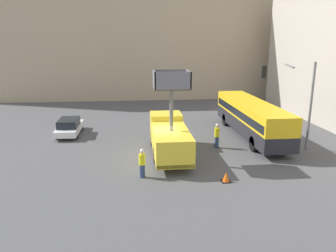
{
  "coord_description": "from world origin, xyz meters",
  "views": [
    {
      "loc": [
        -1.6,
        -21.06,
        7.82
      ],
      "look_at": [
        0.71,
        1.61,
        1.95
      ],
      "focal_mm": 35.0,
      "sensor_mm": 36.0,
      "label": 1
    }
  ],
  "objects_px": {
    "road_worker_near_truck": "(142,163)",
    "road_worker_directing": "(217,136)",
    "traffic_light_pole": "(295,91)",
    "traffic_cone_near_truck": "(226,177)",
    "parked_car_curbside": "(69,126)",
    "utility_truck": "(169,135)",
    "city_bus": "(251,116)"
  },
  "relations": [
    {
      "from": "utility_truck",
      "to": "road_worker_near_truck",
      "type": "relative_size",
      "value": 4.14
    },
    {
      "from": "parked_car_curbside",
      "to": "utility_truck",
      "type": "bearing_deg",
      "value": -38.17
    },
    {
      "from": "city_bus",
      "to": "parked_car_curbside",
      "type": "distance_m",
      "value": 15.57
    },
    {
      "from": "traffic_light_pole",
      "to": "parked_car_curbside",
      "type": "bearing_deg",
      "value": 161.75
    },
    {
      "from": "city_bus",
      "to": "road_worker_directing",
      "type": "xyz_separation_m",
      "value": [
        -3.59,
        -2.83,
        -0.82
      ]
    },
    {
      "from": "traffic_light_pole",
      "to": "parked_car_curbside",
      "type": "height_order",
      "value": "traffic_light_pole"
    },
    {
      "from": "utility_truck",
      "to": "parked_car_curbside",
      "type": "bearing_deg",
      "value": 141.83
    },
    {
      "from": "utility_truck",
      "to": "traffic_light_pole",
      "type": "xyz_separation_m",
      "value": [
        9.17,
        0.64,
        2.86
      ]
    },
    {
      "from": "traffic_cone_near_truck",
      "to": "utility_truck",
      "type": "bearing_deg",
      "value": 120.35
    },
    {
      "from": "parked_car_curbside",
      "to": "road_worker_directing",
      "type": "bearing_deg",
      "value": -22.37
    },
    {
      "from": "road_worker_near_truck",
      "to": "city_bus",
      "type": "bearing_deg",
      "value": -66.24
    },
    {
      "from": "road_worker_near_truck",
      "to": "parked_car_curbside",
      "type": "height_order",
      "value": "road_worker_near_truck"
    },
    {
      "from": "utility_truck",
      "to": "traffic_light_pole",
      "type": "height_order",
      "value": "traffic_light_pole"
    },
    {
      "from": "road_worker_directing",
      "to": "city_bus",
      "type": "bearing_deg",
      "value": -55.92
    },
    {
      "from": "road_worker_near_truck",
      "to": "parked_car_curbside",
      "type": "distance_m",
      "value": 11.63
    },
    {
      "from": "city_bus",
      "to": "traffic_cone_near_truck",
      "type": "bearing_deg",
      "value": 168.37
    },
    {
      "from": "traffic_light_pole",
      "to": "road_worker_near_truck",
      "type": "bearing_deg",
      "value": -159.09
    },
    {
      "from": "traffic_light_pole",
      "to": "road_worker_near_truck",
      "type": "height_order",
      "value": "traffic_light_pole"
    },
    {
      "from": "road_worker_directing",
      "to": "utility_truck",
      "type": "bearing_deg",
      "value": 106.98
    },
    {
      "from": "city_bus",
      "to": "road_worker_near_truck",
      "type": "distance_m",
      "value": 12.28
    },
    {
      "from": "utility_truck",
      "to": "city_bus",
      "type": "xyz_separation_m",
      "value": [
        7.37,
        4.28,
        0.27
      ]
    },
    {
      "from": "road_worker_directing",
      "to": "traffic_cone_near_truck",
      "type": "bearing_deg",
      "value": 166.83
    },
    {
      "from": "traffic_light_pole",
      "to": "road_worker_directing",
      "type": "height_order",
      "value": "traffic_light_pole"
    },
    {
      "from": "utility_truck",
      "to": "traffic_cone_near_truck",
      "type": "relative_size",
      "value": 12.12
    },
    {
      "from": "road_worker_near_truck",
      "to": "road_worker_directing",
      "type": "height_order",
      "value": "road_worker_directing"
    },
    {
      "from": "utility_truck",
      "to": "road_worker_near_truck",
      "type": "bearing_deg",
      "value": -118.81
    },
    {
      "from": "traffic_light_pole",
      "to": "road_worker_directing",
      "type": "xyz_separation_m",
      "value": [
        -5.4,
        0.82,
        -3.41
      ]
    },
    {
      "from": "utility_truck",
      "to": "traffic_cone_near_truck",
      "type": "height_order",
      "value": "utility_truck"
    },
    {
      "from": "traffic_light_pole",
      "to": "traffic_cone_near_truck",
      "type": "distance_m",
      "value": 9.3
    },
    {
      "from": "city_bus",
      "to": "traffic_light_pole",
      "type": "distance_m",
      "value": 4.82
    },
    {
      "from": "city_bus",
      "to": "traffic_light_pole",
      "type": "bearing_deg",
      "value": -138.38
    },
    {
      "from": "traffic_light_pole",
      "to": "parked_car_curbside",
      "type": "relative_size",
      "value": 1.41
    }
  ]
}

